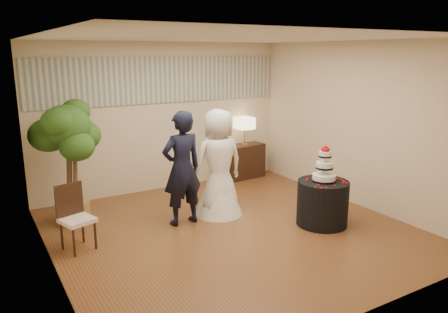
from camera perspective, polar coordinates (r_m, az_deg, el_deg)
floor at (r=6.64m, az=1.03°, el=-9.65°), size 5.00×5.00×0.00m
ceiling at (r=6.11m, az=1.15°, el=15.27°), size 5.00×5.00×0.00m
wall_back at (r=8.43m, az=-7.92°, el=5.11°), size 5.00×0.06×2.80m
wall_front at (r=4.37m, az=18.63°, el=-3.34°), size 5.00×0.06×2.80m
wall_left at (r=5.38m, az=-22.20°, el=-0.53°), size 0.06×5.00×2.80m
wall_right at (r=7.82m, az=16.92°, el=4.00°), size 0.06×5.00×2.80m
mural_border at (r=8.34m, az=-8.02°, el=9.86°), size 4.90×0.02×0.85m
groom at (r=6.66m, az=-5.51°, el=-1.57°), size 0.67×0.47×1.77m
bride at (r=7.03m, az=-0.71°, el=-0.80°), size 0.87×0.79×1.75m
cake_table at (r=6.92m, az=12.74°, el=-5.93°), size 0.90×0.90×0.70m
wedding_cake at (r=6.74m, az=13.01°, el=-0.91°), size 0.36×0.36×0.55m
console at (r=9.25m, az=2.65°, el=-0.62°), size 0.89×0.45×0.72m
table_lamp at (r=9.11m, az=2.69°, el=3.34°), size 0.33×0.33×0.58m
ficus_tree at (r=7.06m, az=-19.63°, el=-0.69°), size 0.99×0.99×1.95m
side_chair at (r=6.21m, az=-18.63°, el=-7.65°), size 0.52×0.53×0.89m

